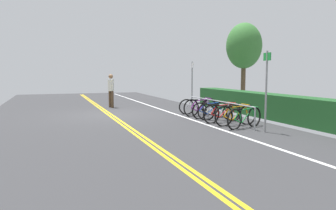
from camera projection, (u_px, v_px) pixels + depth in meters
The scene contains 17 objects.
ground_plane at pixel (110, 115), 14.34m from camera, with size 30.59×10.23×0.05m, color #353538.
centre_line_yellow_inner at pixel (108, 115), 14.31m from camera, with size 27.53×0.10×0.00m, color gold.
centre_line_yellow_outer at pixel (111, 114), 14.37m from camera, with size 27.53×0.10×0.00m, color gold.
bike_lane_stripe_white at pixel (169, 112), 15.28m from camera, with size 27.53×0.12×0.00m, color white.
bike_rack at pixel (218, 105), 12.65m from camera, with size 4.99×0.05×0.77m.
bicycle_0 at pixel (198, 106), 14.49m from camera, with size 0.57×1.67×0.73m.
bicycle_1 at pixel (201, 107), 13.95m from camera, with size 0.46×1.72×0.78m.
bicycle_2 at pixel (210, 110), 13.22m from camera, with size 0.46×1.73×0.71m.
bicycle_3 at pixel (219, 112), 12.65m from camera, with size 0.66×1.59×0.71m.
bicycle_4 at pixel (223, 113), 12.09m from camera, with size 0.48×1.79×0.76m.
bicycle_5 at pixel (236, 115), 11.39m from camera, with size 0.46×1.76×0.77m.
bicycle_6 at pixel (245, 118), 10.86m from camera, with size 0.64×1.67×0.74m.
pedestrian at pixel (111, 88), 17.10m from camera, with size 0.48×0.32×1.77m.
sign_post_near at pixel (192, 82), 15.56m from camera, with size 0.36×0.08×2.38m.
sign_post_far at pixel (266, 84), 9.97m from camera, with size 0.36×0.06×2.52m.
hedge_backdrop at pixel (292, 109), 12.04m from camera, with size 13.94×0.93×0.99m, color #1C4C21.
tree_near_left at pixel (244, 46), 18.47m from camera, with size 2.03×2.03×4.67m.
Camera 1 is at (14.25, -2.42, 1.87)m, focal length 34.57 mm.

